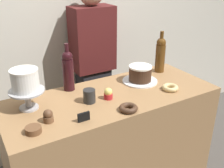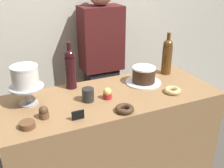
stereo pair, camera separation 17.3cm
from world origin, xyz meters
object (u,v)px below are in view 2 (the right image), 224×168
object	(u,v)px
wine_bottle_amber	(167,56)
donut_glazed	(173,90)
coffee_cup_ceramic	(88,95)
price_sign_chalkboard	(78,115)
cupcake_chocolate	(44,112)
barista_figure	(102,69)
chocolate_round_cake	(144,74)
wine_bottle_dark_red	(70,68)
donut_chocolate	(125,109)
cookie_stack	(27,125)
white_layer_cake	(25,76)
cupcake_lemon	(107,94)
cake_stand_pedestal	(27,92)

from	to	relation	value
wine_bottle_amber	donut_glazed	size ratio (longest dim) A/B	2.91
wine_bottle_amber	coffee_cup_ceramic	xyz separation A→B (m)	(-0.71, -0.19, -0.10)
donut_glazed	price_sign_chalkboard	bearing A→B (deg)	-174.75
cupcake_chocolate	price_sign_chalkboard	distance (m)	0.19
coffee_cup_ceramic	barista_figure	distance (m)	0.78
chocolate_round_cake	coffee_cup_ceramic	distance (m)	0.47
wine_bottle_amber	wine_bottle_dark_red	distance (m)	0.75
wine_bottle_amber	price_sign_chalkboard	world-z (taller)	wine_bottle_amber
chocolate_round_cake	coffee_cup_ceramic	bearing A→B (deg)	-167.78
donut_chocolate	barista_figure	xyz separation A→B (m)	(0.22, 0.89, -0.10)
cupcake_chocolate	cookie_stack	world-z (taller)	cupcake_chocolate
donut_chocolate	coffee_cup_ceramic	distance (m)	0.26
cookie_stack	coffee_cup_ceramic	bearing A→B (deg)	21.20
white_layer_cake	chocolate_round_cake	world-z (taller)	white_layer_cake
wine_bottle_dark_red	donut_glazed	bearing A→B (deg)	-30.91
wine_bottle_dark_red	donut_chocolate	xyz separation A→B (m)	(0.19, -0.45, -0.13)
price_sign_chalkboard	barista_figure	size ratio (longest dim) A/B	0.04
white_layer_cake	donut_chocolate	xyz separation A→B (m)	(0.50, -0.32, -0.17)
wine_bottle_amber	wine_bottle_dark_red	xyz separation A→B (m)	(-0.75, 0.05, 0.00)
cupcake_lemon	donut_glazed	size ratio (longest dim) A/B	0.66
wine_bottle_dark_red	price_sign_chalkboard	xyz separation A→B (m)	(-0.08, -0.42, -0.12)
barista_figure	wine_bottle_amber	bearing A→B (deg)	-54.99
cake_stand_pedestal	donut_glazed	xyz separation A→B (m)	(0.90, -0.23, -0.07)
white_layer_cake	wine_bottle_dark_red	world-z (taller)	wine_bottle_dark_red
donut_chocolate	price_sign_chalkboard	size ratio (longest dim) A/B	1.60
wine_bottle_amber	cupcake_lemon	world-z (taller)	wine_bottle_amber
price_sign_chalkboard	donut_glazed	bearing A→B (deg)	5.25
donut_chocolate	coffee_cup_ceramic	size ratio (longest dim) A/B	1.32
donut_glazed	cake_stand_pedestal	bearing A→B (deg)	165.67
cake_stand_pedestal	barista_figure	size ratio (longest dim) A/B	0.13
cupcake_chocolate	donut_glazed	size ratio (longest dim) A/B	0.66
wine_bottle_dark_red	donut_chocolate	size ratio (longest dim) A/B	2.91
price_sign_chalkboard	coffee_cup_ceramic	xyz separation A→B (m)	(0.12, 0.18, 0.02)
cupcake_chocolate	price_sign_chalkboard	size ratio (longest dim) A/B	1.06
chocolate_round_cake	wine_bottle_amber	bearing A→B (deg)	19.02
cake_stand_pedestal	chocolate_round_cake	bearing A→B (deg)	-0.81
chocolate_round_cake	wine_bottle_dark_red	world-z (taller)	wine_bottle_dark_red
cupcake_lemon	barista_figure	size ratio (longest dim) A/B	0.05
white_layer_cake	donut_glazed	distance (m)	0.95
wine_bottle_amber	donut_chocolate	bearing A→B (deg)	-144.65
cupcake_chocolate	cookie_stack	distance (m)	0.12
chocolate_round_cake	wine_bottle_dark_red	size ratio (longest dim) A/B	0.51
chocolate_round_cake	donut_glazed	bearing A→B (deg)	-66.20
cupcake_chocolate	donut_glazed	distance (m)	0.85
white_layer_cake	price_sign_chalkboard	size ratio (longest dim) A/B	2.28
chocolate_round_cake	cupcake_chocolate	distance (m)	0.78
cake_stand_pedestal	coffee_cup_ceramic	bearing A→B (deg)	-17.66
price_sign_chalkboard	wine_bottle_dark_red	bearing A→B (deg)	78.53
white_layer_cake	cupcake_chocolate	distance (m)	0.26
cookie_stack	price_sign_chalkboard	bearing A→B (deg)	-6.33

